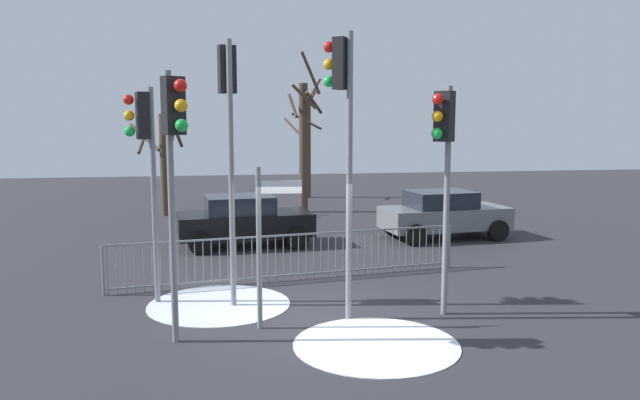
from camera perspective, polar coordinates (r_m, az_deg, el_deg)
The scene contains 15 objects.
ground_plane at distance 11.51m, azimuth -0.77°, elevation -11.01°, with size 60.00×60.00×0.00m, color #2D2D33.
traffic_light_mid_left at distance 11.41m, azimuth 11.35°, elevation 4.63°, with size 0.48×0.45×4.24m.
traffic_light_mid_right at distance 12.06m, azimuth -8.45°, elevation 7.85°, with size 0.36×0.56×5.13m.
traffic_light_rear_left at distance 12.46m, azimuth -15.86°, elevation 4.79°, with size 0.55×0.37×4.26m.
traffic_light_rear_right at distance 11.06m, azimuth 2.11°, elevation 8.07°, with size 0.48×0.45×5.16m.
traffic_light_foreground_right at distance 9.98m, azimuth -13.30°, elevation 4.85°, with size 0.42×0.51×4.40m.
direction_sign_post at distance 10.72m, azimuth -5.30°, elevation -3.57°, with size 0.79×0.10×2.84m.
pedestrian_guard_railing at distance 14.10m, azimuth -2.68°, elevation -5.21°, with size 8.05×1.24×1.07m.
car_black_trailing at distance 17.96m, azimuth -7.02°, elevation -1.82°, with size 3.95×2.24×1.47m.
car_grey_mid at distance 19.34m, azimuth 11.30°, elevation -1.24°, with size 3.97×2.29×1.47m.
bare_tree_left at distance 28.79m, azimuth -1.19°, elevation 5.27°, with size 1.76×1.75×5.51m.
bare_tree_centre at distance 24.12m, azimuth -14.20°, elevation 3.75°, with size 1.98×2.14×4.26m.
bare_tree_right at distance 24.15m, azimuth -1.52°, elevation 5.36°, with size 1.36×1.16×6.17m.
snow_patch_kerb at distance 10.36m, azimuth 5.20°, elevation -13.12°, with size 2.72×2.72×0.01m, color white.
snow_patch_island at distance 12.57m, azimuth -9.27°, elevation -9.46°, with size 2.81×2.81×0.01m, color silver.
Camera 1 is at (-1.61, -10.80, 3.65)m, focal length 34.74 mm.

